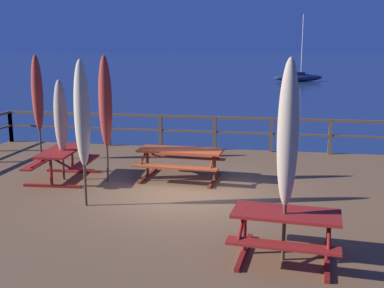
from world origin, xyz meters
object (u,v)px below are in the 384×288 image
Objects in this scene: patio_umbrella_tall_front at (61,117)px; sailboat_distant at (298,77)px; patio_umbrella_tall_back_left at (288,135)px; patio_umbrella_tall_mid_left at (37,94)px; patio_umbrella_short_mid at (82,114)px; picnic_table_front_right at (180,157)px; patio_umbrella_tall_back_right at (105,103)px; picnic_table_back_left at (62,158)px; picnic_table_back_right at (286,225)px.

patio_umbrella_tall_front is 47.99m from sailboat_distant.
patio_umbrella_tall_back_left is 1.03× the size of patio_umbrella_tall_mid_left.
patio_umbrella_short_mid is 49.58m from sailboat_distant.
patio_umbrella_tall_back_right is (-1.72, -0.56, 1.40)m from picnic_table_front_right.
patio_umbrella_short_mid is (1.38, -1.80, 1.39)m from picnic_table_back_left.
picnic_table_back_left is at bearing -50.46° from patio_umbrella_tall_mid_left.
picnic_table_front_right is 5.18m from patio_umbrella_tall_back_left.
patio_umbrella_tall_mid_left reaches higher than patio_umbrella_short_mid.
picnic_table_front_right is at bearing 11.93° from patio_umbrella_tall_front.
picnic_table_back_right is 5.80m from patio_umbrella_tall_back_right.
patio_umbrella_tall_mid_left reaches higher than picnic_table_back_right.
sailboat_distant reaches higher than patio_umbrella_tall_back_left.
patio_umbrella_short_mid is at bearing 155.93° from picnic_table_back_right.
patio_umbrella_tall_back_left is at bearing -25.02° from patio_umbrella_short_mid.
patio_umbrella_tall_mid_left is (-1.60, 1.94, 1.39)m from picnic_table_back_left.
patio_umbrella_tall_mid_left is (-1.64, 1.97, 0.35)m from patio_umbrella_tall_front.
picnic_table_back_right is 0.58× the size of patio_umbrella_tall_mid_left.
sailboat_distant is (1.93, 51.07, -2.28)m from patio_umbrella_tall_back_left.
picnic_table_back_right is 0.58× the size of patio_umbrella_short_mid.
sailboat_distant reaches higher than patio_umbrella_tall_back_right.
picnic_table_back_right is 1.45m from patio_umbrella_tall_back_left.
patio_umbrella_tall_front is 1.21m from patio_umbrella_tall_back_right.
patio_umbrella_short_mid is (-4.07, 1.90, -0.06)m from patio_umbrella_tall_back_left.
sailboat_distant is (1.90, 51.00, -0.84)m from picnic_table_back_right.
patio_umbrella_tall_back_left is (2.54, -4.28, 1.43)m from picnic_table_front_right.
patio_umbrella_short_mid reaches higher than picnic_table_front_right.
patio_umbrella_tall_back_left is 4.49m from patio_umbrella_short_mid.
picnic_table_back_right is at bearing -38.23° from patio_umbrella_tall_mid_left.
patio_umbrella_tall_back_left is (-0.03, -0.07, 1.45)m from picnic_table_back_right.
patio_umbrella_tall_front is at bearing -98.80° from sailboat_distant.
picnic_table_back_right is 0.23× the size of sailboat_distant.
patio_umbrella_tall_front is at bearing -50.14° from patio_umbrella_tall_mid_left.
sailboat_distant is at bearing 81.15° from picnic_table_back_left.
patio_umbrella_tall_mid_left is (-4.51, 1.36, 1.38)m from picnic_table_front_right.
patio_umbrella_tall_mid_left is 4.78m from patio_umbrella_short_mid.
patio_umbrella_short_mid is at bearing -52.63° from picnic_table_back_left.
patio_umbrella_tall_front is (-2.87, -0.61, 1.03)m from picnic_table_front_right.
patio_umbrella_tall_mid_left is (-2.80, 1.93, -0.02)m from patio_umbrella_tall_back_right.
picnic_table_back_left is 6.75m from patio_umbrella_tall_back_left.
patio_umbrella_tall_mid_left is at bearing 141.77° from picnic_table_back_right.
patio_umbrella_tall_mid_left is at bearing 141.32° from patio_umbrella_tall_back_left.
patio_umbrella_tall_back_left is (4.25, -3.72, 0.03)m from patio_umbrella_tall_back_right.
patio_umbrella_tall_front is at bearing -177.94° from patio_umbrella_tall_back_right.
patio_umbrella_short_mid reaches higher than picnic_table_back_left.
sailboat_distant reaches higher than picnic_table_back_left.
picnic_table_front_right is (2.91, 0.58, 0.01)m from picnic_table_back_left.
patio_umbrella_tall_mid_left is (-7.05, 5.64, -0.05)m from patio_umbrella_tall_back_left.
patio_umbrella_tall_mid_left is at bearing 145.43° from patio_umbrella_tall_back_right.
picnic_table_back_left is 0.61× the size of patio_umbrella_tall_mid_left.
patio_umbrella_tall_back_left is at bearing -38.68° from patio_umbrella_tall_mid_left.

